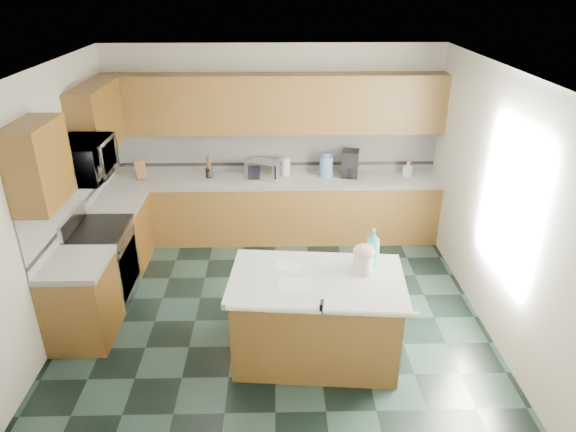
{
  "coord_description": "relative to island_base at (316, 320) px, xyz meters",
  "views": [
    {
      "loc": [
        0.04,
        -4.7,
        3.51
      ],
      "look_at": [
        0.15,
        0.35,
        1.12
      ],
      "focal_mm": 32.0,
      "sensor_mm": 36.0,
      "label": 1
    }
  ],
  "objects": [
    {
      "name": "wall_left",
      "position": [
        -2.72,
        0.59,
        0.92
      ],
      "size": [
        0.04,
        4.6,
        2.7
      ],
      "primitive_type": "cube",
      "color": "white",
      "rests_on": "ground"
    },
    {
      "name": "clamp_body",
      "position": [
        0.01,
        -0.47,
        0.5
      ],
      "size": [
        0.05,
        0.1,
        0.08
      ],
      "primitive_type": "cube",
      "rotation": [
        0.0,
        0.0,
        -0.22
      ],
      "color": "black",
      "rests_on": "island_top"
    },
    {
      "name": "window_light_proxy",
      "position": [
        1.89,
        0.39,
        1.07
      ],
      "size": [
        0.02,
        1.4,
        1.1
      ],
      "primitive_type": "cube",
      "color": "white",
      "rests_on": "wall_right"
    },
    {
      "name": "toaster_oven_door",
      "position": [
        -0.57,
        2.51,
        0.61
      ],
      "size": [
        0.38,
        0.01,
        0.2
      ],
      "primitive_type": "cube",
      "color": "black",
      "rests_on": "toaster_oven"
    },
    {
      "name": "island_bullnose",
      "position": [
        0.0,
        -0.49,
        0.46
      ],
      "size": [
        1.65,
        0.21,
        0.06
      ],
      "primitive_type": "cylinder",
      "rotation": [
        0.0,
        1.57,
        -0.09
      ],
      "color": "white",
      "rests_on": "island_base"
    },
    {
      "name": "wall_front",
      "position": [
        -0.4,
        -1.73,
        0.92
      ],
      "size": [
        4.6,
        0.04,
        2.7
      ],
      "primitive_type": "cube",
      "color": "white",
      "rests_on": "ground"
    },
    {
      "name": "toaster_oven",
      "position": [
        -0.57,
        2.64,
        0.61
      ],
      "size": [
        0.5,
        0.43,
        0.24
      ],
      "primitive_type": "cube",
      "rotation": [
        0.0,
        0.0,
        -0.41
      ],
      "color": "#B7B7BC",
      "rests_on": "back_countertop"
    },
    {
      "name": "left_base_cab_rear",
      "position": [
        -2.4,
        1.88,
        0.0
      ],
      "size": [
        0.6,
        0.82,
        0.86
      ],
      "primitive_type": "cube",
      "color": "#3F250A",
      "rests_on": "ground"
    },
    {
      "name": "wall_back",
      "position": [
        -0.4,
        2.91,
        0.92
      ],
      "size": [
        4.6,
        0.04,
        2.7
      ],
      "primitive_type": "cube",
      "color": "white",
      "rests_on": "ground"
    },
    {
      "name": "range_oven_door",
      "position": [
        -2.11,
        1.09,
        -0.03
      ],
      "size": [
        0.02,
        0.68,
        0.55
      ],
      "primitive_type": "cube",
      "color": "black",
      "rests_on": "range_body"
    },
    {
      "name": "ceiling",
      "position": [
        -0.4,
        0.59,
        2.27
      ],
      "size": [
        4.6,
        4.6,
        0.0
      ],
      "primitive_type": "plane",
      "color": "white",
      "rests_on": "ground"
    },
    {
      "name": "treat_jar_lid",
      "position": [
        0.44,
        0.09,
        0.72
      ],
      "size": [
        0.21,
        0.21,
        0.13
      ],
      "primitive_type": "ellipsoid",
      "color": "beige",
      "rests_on": "treat_jar"
    },
    {
      "name": "left_counter_rear",
      "position": [
        -2.4,
        1.88,
        0.46
      ],
      "size": [
        0.64,
        0.82,
        0.06
      ],
      "primitive_type": "cube",
      "color": "white",
      "rests_on": "left_base_cab_rear"
    },
    {
      "name": "back_countertop",
      "position": [
        -0.4,
        2.59,
        0.46
      ],
      "size": [
        4.6,
        0.64,
        0.06
      ],
      "primitive_type": "cube",
      "color": "white",
      "rests_on": "back_base_cab"
    },
    {
      "name": "soap_back_cap",
      "position": [
        1.47,
        2.64,
        0.72
      ],
      "size": [
        0.02,
        0.02,
        0.03
      ],
      "primitive_type": "cylinder",
      "color": "red",
      "rests_on": "soap_bottle_back"
    },
    {
      "name": "left_base_cab_front",
      "position": [
        -2.4,
        0.35,
        0.0
      ],
      "size": [
        0.6,
        0.72,
        0.86
      ],
      "primitive_type": "cube",
      "color": "#3F250A",
      "rests_on": "ground"
    },
    {
      "name": "range_backguard",
      "position": [
        -2.66,
        1.09,
        0.59
      ],
      "size": [
        0.06,
        0.76,
        0.18
      ],
      "primitive_type": "cube",
      "color": "#B7B7BC",
      "rests_on": "range_body"
    },
    {
      "name": "coffee_carafe",
      "position": [
        0.66,
        2.62,
        0.57
      ],
      "size": [
        0.15,
        0.15,
        0.15
      ],
      "primitive_type": "cylinder",
      "color": "black",
      "rests_on": "back_countertop"
    },
    {
      "name": "microwave",
      "position": [
        -2.4,
        1.09,
        1.3
      ],
      "size": [
        0.5,
        0.73,
        0.41
      ],
      "primitive_type": "imported",
      "rotation": [
        0.0,
        0.0,
        1.57
      ],
      "color": "#B7B7BC",
      "rests_on": "wall_left"
    },
    {
      "name": "water_jug_neck",
      "position": [
        0.32,
        2.65,
        0.82
      ],
      "size": [
        0.09,
        0.09,
        0.04
      ],
      "primitive_type": "cylinder",
      "color": "#638ABB",
      "rests_on": "water_jug"
    },
    {
      "name": "floor",
      "position": [
        -0.4,
        0.59,
        -0.43
      ],
      "size": [
        4.6,
        4.6,
        0.0
      ],
      "primitive_type": "plane",
      "color": "black",
      "rests_on": "ground"
    },
    {
      "name": "island_top",
      "position": [
        0.0,
        0.0,
        0.46
      ],
      "size": [
        1.73,
        1.13,
        0.06
      ],
      "primitive_type": "cube",
      "rotation": [
        0.0,
        0.0,
        -0.09
      ],
      "color": "white",
      "rests_on": "island_base"
    },
    {
      "name": "paper_towel",
      "position": [
        -0.24,
        2.69,
        0.63
      ],
      "size": [
        0.12,
        0.12,
        0.27
      ],
      "primitive_type": "cylinder",
      "color": "white",
      "rests_on": "back_countertop"
    },
    {
      "name": "treat_jar_knob_end_l",
      "position": [
        0.41,
        0.09,
        0.76
      ],
      "size": [
        0.04,
        0.04,
        0.04
      ],
      "primitive_type": "sphere",
      "color": "tan",
      "rests_on": "treat_jar_lid"
    },
    {
      "name": "back_backsplash",
      "position": [
        -0.4,
        2.88,
        0.81
      ],
      "size": [
        4.6,
        0.02,
        0.63
      ],
      "primitive_type": "cube",
      "color": "silver",
      "rests_on": "back_countertop"
    },
    {
      "name": "utensil_bundle",
      "position": [
        -1.32,
        2.67,
        0.72
      ],
      "size": [
        0.06,
        0.06,
        0.19
      ],
      "primitive_type": "cylinder",
      "color": "#472814",
      "rests_on": "utensil_crock"
    },
    {
      "name": "treat_jar_knob",
      "position": [
        0.44,
        0.09,
        0.76
      ],
      "size": [
        0.07,
        0.02,
        0.02
      ],
      "primitive_type": "cylinder",
      "rotation": [
        0.0,
        1.57,
        0.0
      ],
      "color": "tan",
      "rests_on": "treat_jar_lid"
    },
    {
      "name": "treat_jar_knob_end_r",
      "position": [
        0.48,
        0.09,
        0.76
      ],
      "size": [
        0.04,
        0.04,
        0.04
      ],
      "primitive_type": "sphere",
      "color": "tan",
      "rests_on": "treat_jar_lid"
    },
    {
      "name": "wall_right",
      "position": [
        1.92,
        0.59,
        0.92
      ],
      "size": [
        0.04,
        4.6,
        2.7
      ],
      "primitive_type": "cube",
      "color": "white",
      "rests_on": "ground"
    },
    {
      "name": "soap_bottle_back",
      "position": [
        1.47,
        2.64,
        0.6
      ],
      "size": [
        0.14,
        0.14,
        0.22
      ],
      "primitive_type": "imported",
      "rotation": [
        0.0,
        0.0,
        0.78
      ],
      "color": "white",
      "rests_on": "back_countertop"
    },
    {
      "name": "island_base",
      "position": [
        0.0,
        0.0,
        0.0
      ],
      "size": [
        1.62,
        1.02,
        0.86
      ],
      "primitive_type": "cube",
      "rotation": [
        0.0,
        0.0,
        -0.09
      ],
      "color": "#3F250A",
      "rests_on": "ground"
    },
    {
      "name": "knife_block",
      "position": [
        -2.27,
        2.64,
        0.62
      ],
      "size": [
        0.2,
        0.22,
        0.27
      ],
      "primitive_type": "cube",
      "rotation": [
        -0.31,
        0.0,
        0.38
      ],
      "color": "#472814",
      "rests_on": "back_countertop"
    },
    {
      "name": "clamp_handle",
      "position": [
        0.01,
        -0.53,
        0.48
      ],
      "size": [
        0.01,
        0.06,
        0.01
      ],
      "primitive_type": "cylinder",
      "rotation": [
        1.57,
        0.0,
        0.0
      ],
      "color": "black",
      "rests_on": "island_top"
    },
    {
      "name": "left_counter_front",
      "position": [
        -2.4,
        0.35,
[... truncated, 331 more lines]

